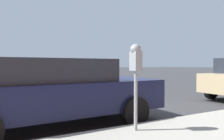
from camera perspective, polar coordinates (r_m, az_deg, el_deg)
ground_plane at (r=6.50m, az=-2.32°, el=-10.42°), size 220.00×220.00×0.00m
parking_meter at (r=3.83m, az=6.22°, el=1.46°), size 0.21×0.19×1.51m
car_navy at (r=4.89m, az=-14.75°, el=-5.15°), size 2.17×4.64×1.45m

